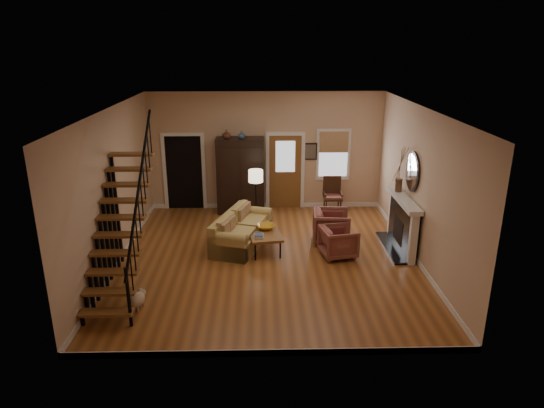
{
  "coord_description": "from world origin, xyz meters",
  "views": [
    {
      "loc": [
        -0.15,
        -9.79,
        4.63
      ],
      "look_at": [
        0.1,
        0.4,
        1.15
      ],
      "focal_mm": 32.0,
      "sensor_mm": 36.0,
      "label": 1
    }
  ],
  "objects_px": {
    "floor_lamp": "(256,200)",
    "armchair_right": "(331,226)",
    "side_chair": "(333,196)",
    "coffee_table": "(264,241)",
    "sofa": "(242,230)",
    "armoire": "(241,176)",
    "armchair_left": "(338,242)"
  },
  "relations": [
    {
      "from": "sofa",
      "to": "armchair_right",
      "type": "bearing_deg",
      "value": 22.51
    },
    {
      "from": "armoire",
      "to": "side_chair",
      "type": "xyz_separation_m",
      "value": [
        2.55,
        -0.2,
        -0.54
      ]
    },
    {
      "from": "armchair_left",
      "to": "floor_lamp",
      "type": "distance_m",
      "value": 2.52
    },
    {
      "from": "armoire",
      "to": "side_chair",
      "type": "bearing_deg",
      "value": -4.48
    },
    {
      "from": "armoire",
      "to": "armchair_left",
      "type": "height_order",
      "value": "armoire"
    },
    {
      "from": "sofa",
      "to": "armchair_right",
      "type": "relative_size",
      "value": 2.36
    },
    {
      "from": "armoire",
      "to": "floor_lamp",
      "type": "height_order",
      "value": "armoire"
    },
    {
      "from": "coffee_table",
      "to": "side_chair",
      "type": "bearing_deg",
      "value": 51.84
    },
    {
      "from": "sofa",
      "to": "armchair_right",
      "type": "xyz_separation_m",
      "value": [
        2.13,
        0.15,
        0.01
      ]
    },
    {
      "from": "coffee_table",
      "to": "armchair_left",
      "type": "bearing_deg",
      "value": -13.17
    },
    {
      "from": "armchair_right",
      "to": "armoire",
      "type": "bearing_deg",
      "value": 49.96
    },
    {
      "from": "sofa",
      "to": "coffee_table",
      "type": "relative_size",
      "value": 1.7
    },
    {
      "from": "coffee_table",
      "to": "armchair_left",
      "type": "relative_size",
      "value": 1.58
    },
    {
      "from": "armoire",
      "to": "sofa",
      "type": "xyz_separation_m",
      "value": [
        0.1,
        -2.37,
        -0.67
      ]
    },
    {
      "from": "floor_lamp",
      "to": "armchair_right",
      "type": "bearing_deg",
      "value": -24.84
    },
    {
      "from": "side_chair",
      "to": "floor_lamp",
      "type": "bearing_deg",
      "value": -150.86
    },
    {
      "from": "floor_lamp",
      "to": "coffee_table",
      "type": "bearing_deg",
      "value": -81.65
    },
    {
      "from": "side_chair",
      "to": "armoire",
      "type": "bearing_deg",
      "value": 175.52
    },
    {
      "from": "floor_lamp",
      "to": "armoire",
      "type": "bearing_deg",
      "value": 107.3
    },
    {
      "from": "sofa",
      "to": "armchair_left",
      "type": "bearing_deg",
      "value": 1.04
    },
    {
      "from": "coffee_table",
      "to": "floor_lamp",
      "type": "bearing_deg",
      "value": 98.35
    },
    {
      "from": "coffee_table",
      "to": "armchair_right",
      "type": "distance_m",
      "value": 1.68
    },
    {
      "from": "side_chair",
      "to": "coffee_table",
      "type": "bearing_deg",
      "value": -128.16
    },
    {
      "from": "coffee_table",
      "to": "side_chair",
      "type": "relative_size",
      "value": 1.17
    },
    {
      "from": "armoire",
      "to": "coffee_table",
      "type": "distance_m",
      "value": 2.85
    },
    {
      "from": "armchair_right",
      "to": "floor_lamp",
      "type": "bearing_deg",
      "value": 69.92
    },
    {
      "from": "coffee_table",
      "to": "side_chair",
      "type": "xyz_separation_m",
      "value": [
        1.93,
        2.46,
        0.28
      ]
    },
    {
      "from": "sofa",
      "to": "floor_lamp",
      "type": "xyz_separation_m",
      "value": [
        0.33,
        0.99,
        0.41
      ]
    },
    {
      "from": "coffee_table",
      "to": "floor_lamp",
      "type": "height_order",
      "value": "floor_lamp"
    },
    {
      "from": "armchair_right",
      "to": "side_chair",
      "type": "xyz_separation_m",
      "value": [
        0.32,
        2.01,
        0.12
      ]
    },
    {
      "from": "sofa",
      "to": "armchair_left",
      "type": "height_order",
      "value": "sofa"
    },
    {
      "from": "armchair_right",
      "to": "floor_lamp",
      "type": "relative_size",
      "value": 0.55
    }
  ]
}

